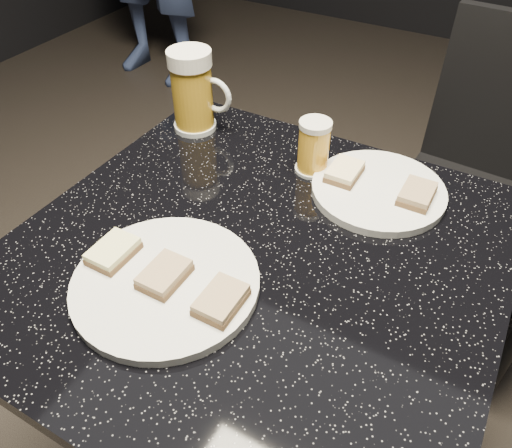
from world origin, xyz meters
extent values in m
cylinder|color=silver|center=(-0.07, -0.12, 0.76)|extent=(0.26, 0.26, 0.01)
cylinder|color=silver|center=(0.11, 0.22, 0.76)|extent=(0.22, 0.22, 0.01)
cylinder|color=black|center=(0.00, 0.00, 0.37)|extent=(0.10, 0.10, 0.69)
cube|color=black|center=(0.00, 0.00, 0.73)|extent=(0.70, 0.70, 0.03)
cylinder|color=silver|center=(-0.28, 0.24, 0.76)|extent=(0.08, 0.08, 0.01)
cylinder|color=gold|center=(-0.28, 0.24, 0.82)|extent=(0.08, 0.08, 0.12)
cylinder|color=white|center=(-0.28, 0.24, 0.89)|extent=(0.08, 0.08, 0.03)
torus|color=silver|center=(-0.23, 0.26, 0.82)|extent=(0.07, 0.01, 0.07)
cylinder|color=silver|center=(-0.01, 0.22, 0.75)|extent=(0.06, 0.06, 0.01)
cylinder|color=gold|center=(-0.01, 0.22, 0.80)|extent=(0.05, 0.05, 0.08)
cylinder|color=silver|center=(-0.01, 0.22, 0.84)|extent=(0.06, 0.06, 0.01)
cube|color=black|center=(0.28, 0.63, 0.45)|extent=(0.46, 0.46, 0.04)
cylinder|color=black|center=(0.09, 0.46, 0.21)|extent=(0.03, 0.03, 0.43)
cylinder|color=black|center=(0.45, 0.44, 0.21)|extent=(0.03, 0.03, 0.43)
cylinder|color=black|center=(0.11, 0.82, 0.21)|extent=(0.03, 0.03, 0.43)
cube|color=#4C3521|center=(-0.16, -0.12, 0.77)|extent=(0.05, 0.07, 0.01)
cube|color=#D1D184|center=(-0.16, -0.12, 0.78)|extent=(0.05, 0.07, 0.01)
cube|color=#4C3521|center=(-0.07, -0.12, 0.77)|extent=(0.05, 0.07, 0.01)
cube|color=#8C7251|center=(-0.07, -0.12, 0.78)|extent=(0.05, 0.07, 0.01)
cube|color=#4C3521|center=(0.02, -0.12, 0.77)|extent=(0.05, 0.07, 0.01)
cube|color=#8C7251|center=(0.02, -0.12, 0.78)|extent=(0.05, 0.07, 0.01)
cube|color=#4C3521|center=(0.05, 0.22, 0.77)|extent=(0.05, 0.07, 0.01)
cube|color=beige|center=(0.05, 0.22, 0.78)|extent=(0.05, 0.07, 0.01)
cube|color=#4C3521|center=(0.18, 0.22, 0.77)|extent=(0.05, 0.07, 0.01)
cube|color=#8C7251|center=(0.18, 0.22, 0.78)|extent=(0.05, 0.07, 0.01)
camera|label=1|loc=(0.26, -0.46, 1.27)|focal=35.00mm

